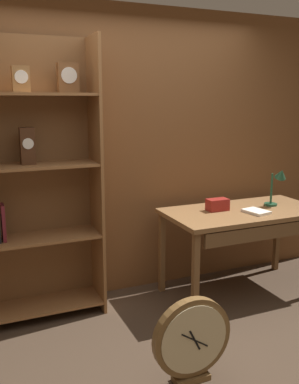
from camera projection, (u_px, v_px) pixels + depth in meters
ground_plane at (201, 364)px, 2.94m from camera, size 10.00×10.00×0.00m
back_wood_panel at (129, 154)px, 3.90m from camera, size 4.80×0.05×2.60m
bookshelf at (24, 183)px, 3.38m from camera, size 1.13×0.38×2.29m
workbench at (245, 219)px, 3.87m from camera, size 1.45×0.74×0.81m
desk_lamp at (278, 182)px, 3.98m from camera, size 0.19×0.19×0.37m
toolbox_small at (217, 205)px, 3.85m from camera, size 0.19×0.11×0.11m
open_repair_manual at (256, 212)px, 3.77m from camera, size 0.20×0.25×0.02m
round_clock_large at (192, 340)px, 2.71m from camera, size 0.54×0.11×0.58m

